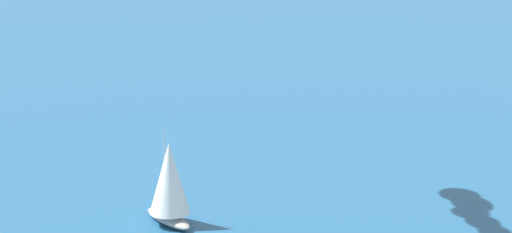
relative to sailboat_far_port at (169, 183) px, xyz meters
name	(u,v)px	position (x,y,z in m)	size (l,w,h in m)	color
sailboat_far_port	(169,183)	(0.00, 0.00, 0.00)	(10.99, 7.34, 13.67)	#9E9993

